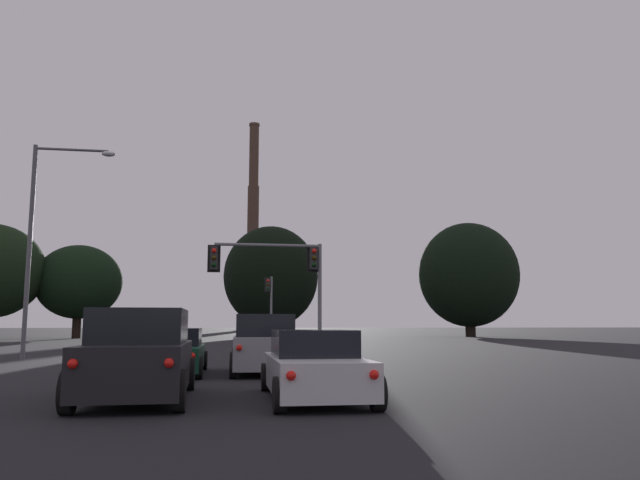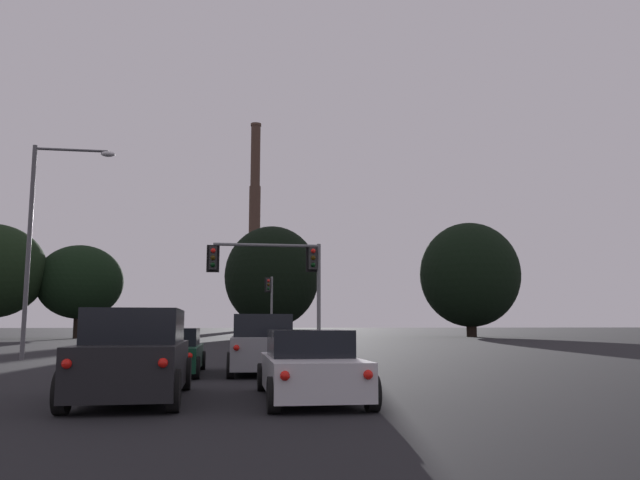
# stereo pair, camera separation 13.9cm
# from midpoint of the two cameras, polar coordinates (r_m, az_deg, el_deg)

# --- Properties ---
(suv_right_lane_front) EXTENTS (2.29, 4.97, 1.86)m
(suv_right_lane_front) POSITION_cam_midpoint_polar(r_m,az_deg,el_deg) (20.35, -5.13, -9.51)
(suv_right_lane_front) COLOR gray
(suv_right_lane_front) RESTS_ON ground_plane
(suv_center_lane_second) EXTENTS (2.12, 4.91, 1.86)m
(suv_center_lane_second) POSITION_cam_midpoint_polar(r_m,az_deg,el_deg) (13.61, -16.26, -10.14)
(suv_center_lane_second) COLOR black
(suv_center_lane_second) RESTS_ON ground_plane
(sedan_center_lane_front) EXTENTS (2.06, 4.73, 1.43)m
(sedan_center_lane_front) POSITION_cam_midpoint_polar(r_m,az_deg,el_deg) (20.36, -13.26, -9.99)
(sedan_center_lane_front) COLOR #0F3823
(sedan_center_lane_front) RESTS_ON ground_plane
(sedan_right_lane_second) EXTENTS (2.05, 4.73, 1.43)m
(sedan_right_lane_second) POSITION_cam_midpoint_polar(r_m,az_deg,el_deg) (13.24, -0.67, -11.51)
(sedan_right_lane_second) COLOR silver
(sedan_right_lane_second) RESTS_ON ground_plane
(traffic_light_overhead_right) EXTENTS (5.32, 0.50, 5.25)m
(traffic_light_overhead_right) POSITION_cam_midpoint_polar(r_m,az_deg,el_deg) (28.57, -3.48, -2.76)
(traffic_light_overhead_right) COLOR slate
(traffic_light_overhead_right) RESTS_ON ground_plane
(traffic_light_far_right) EXTENTS (0.78, 0.50, 5.45)m
(traffic_light_far_right) POSITION_cam_midpoint_polar(r_m,az_deg,el_deg) (51.41, -4.52, -5.43)
(traffic_light_far_right) COLOR slate
(traffic_light_far_right) RESTS_ON ground_plane
(street_lamp) EXTENTS (3.65, 0.36, 9.73)m
(street_lamp) POSITION_cam_midpoint_polar(r_m,az_deg,el_deg) (30.92, -23.92, 1.08)
(street_lamp) COLOR #56565B
(street_lamp) RESTS_ON ground_plane
(smokestack) EXTENTS (6.15, 6.15, 60.31)m
(smokestack) POSITION_cam_midpoint_polar(r_m,az_deg,el_deg) (180.00, -6.01, -0.65)
(smokestack) COLOR #3C2B22
(smokestack) RESTS_ON ground_plane
(treeline_far_left) EXTENTS (12.68, 11.41, 14.38)m
(treeline_far_left) POSITION_cam_midpoint_polar(r_m,az_deg,el_deg) (81.12, 13.59, -3.10)
(treeline_far_left) COLOR black
(treeline_far_left) RESTS_ON ground_plane
(treeline_center_left) EXTENTS (11.83, 10.65, 13.88)m
(treeline_center_left) POSITION_cam_midpoint_polar(r_m,az_deg,el_deg) (78.70, -4.37, -3.36)
(treeline_center_left) COLOR black
(treeline_center_left) RESTS_ON ground_plane
(treeline_far_right) EXTENTS (9.50, 8.55, 10.46)m
(treeline_far_right) POSITION_cam_midpoint_polar(r_m,az_deg,el_deg) (75.40, -21.04, -3.60)
(treeline_far_right) COLOR black
(treeline_far_right) RESTS_ON ground_plane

